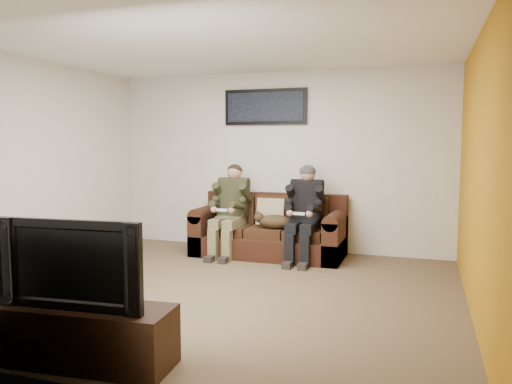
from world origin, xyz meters
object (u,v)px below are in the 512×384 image
(cat, at_px, (274,221))
(television, at_px, (78,262))
(person_left, at_px, (230,205))
(person_right, at_px, (305,208))
(sofa, at_px, (270,232))
(tv_stand, at_px, (80,334))
(framed_poster, at_px, (265,107))

(cat, xyz_separation_m, television, (-0.38, -3.55, 0.23))
(cat, bearing_deg, person_left, 175.86)
(person_right, relative_size, cat, 1.94)
(person_left, xyz_separation_m, cat, (0.65, -0.05, -0.19))
(sofa, relative_size, tv_stand, 1.52)
(person_left, bearing_deg, framed_poster, 59.41)
(person_left, height_order, person_right, person_right)
(person_right, distance_m, television, 3.69)
(person_left, bearing_deg, television, -85.73)
(person_left, relative_size, person_right, 0.99)
(person_right, relative_size, television, 1.16)
(sofa, height_order, tv_stand, sofa)
(sofa, bearing_deg, framed_poster, 117.04)
(cat, bearing_deg, television, -96.11)
(framed_poster, bearing_deg, person_left, -120.59)
(television, bearing_deg, framed_poster, 84.54)
(tv_stand, xyz_separation_m, television, (-0.00, 0.00, 0.53))
(person_left, bearing_deg, cat, -4.14)
(sofa, distance_m, person_right, 0.68)
(person_left, bearing_deg, tv_stand, -85.73)
(television, bearing_deg, sofa, 81.41)
(cat, bearing_deg, tv_stand, -96.11)
(framed_poster, relative_size, tv_stand, 0.92)
(person_right, xyz_separation_m, framed_poster, (-0.73, 0.56, 1.39))
(person_right, height_order, television, person_right)
(tv_stand, relative_size, television, 1.24)
(person_left, xyz_separation_m, tv_stand, (0.27, -3.60, -0.49))
(person_right, distance_m, framed_poster, 1.67)
(cat, relative_size, framed_poster, 0.53)
(cat, distance_m, framed_poster, 1.73)
(person_right, xyz_separation_m, tv_stand, (-0.80, -3.60, -0.50))
(cat, distance_m, tv_stand, 3.59)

